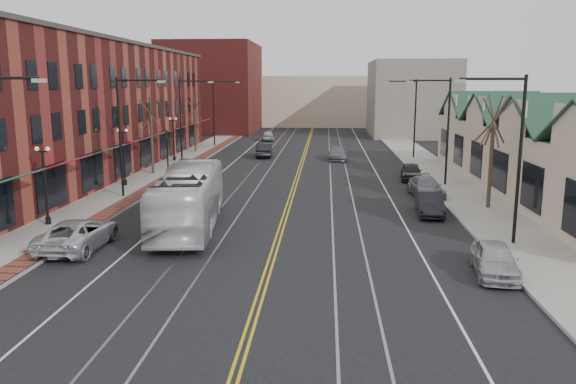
# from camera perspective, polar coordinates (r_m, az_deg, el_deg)

# --- Properties ---
(ground) EXTENTS (160.00, 160.00, 0.00)m
(ground) POSITION_cam_1_polar(r_m,az_deg,el_deg) (22.44, -2.43, -9.22)
(ground) COLOR black
(ground) RESTS_ON ground
(sidewalk_left) EXTENTS (4.00, 120.00, 0.15)m
(sidewalk_left) POSITION_cam_1_polar(r_m,az_deg,el_deg) (44.05, -15.21, 0.57)
(sidewalk_left) COLOR gray
(sidewalk_left) RESTS_ON ground
(sidewalk_right) EXTENTS (4.00, 120.00, 0.15)m
(sidewalk_right) POSITION_cam_1_polar(r_m,az_deg,el_deg) (42.74, 16.85, 0.17)
(sidewalk_right) COLOR gray
(sidewalk_right) RESTS_ON ground
(building_left) EXTENTS (10.00, 50.00, 11.00)m
(building_left) POSITION_cam_1_polar(r_m,az_deg,el_deg) (52.52, -20.32, 7.87)
(building_left) COLOR maroon
(building_left) RESTS_ON ground
(building_right) EXTENTS (8.00, 36.00, 4.60)m
(building_right) POSITION_cam_1_polar(r_m,az_deg,el_deg) (44.15, 24.63, 2.90)
(building_right) COLOR beige
(building_right) RESTS_ON ground
(backdrop_left) EXTENTS (14.00, 18.00, 14.00)m
(backdrop_left) POSITION_cam_1_polar(r_m,az_deg,el_deg) (92.77, -7.66, 10.44)
(backdrop_left) COLOR maroon
(backdrop_left) RESTS_ON ground
(backdrop_mid) EXTENTS (22.00, 14.00, 9.00)m
(backdrop_mid) POSITION_cam_1_polar(r_m,az_deg,el_deg) (106.01, 2.64, 9.23)
(backdrop_mid) COLOR beige
(backdrop_mid) RESTS_ON ground
(backdrop_right) EXTENTS (12.00, 16.00, 11.00)m
(backdrop_right) POSITION_cam_1_polar(r_m,az_deg,el_deg) (86.88, 12.41, 9.26)
(backdrop_right) COLOR slate
(backdrop_right) RESTS_ON ground
(streetlight_l_1) EXTENTS (3.33, 0.25, 8.00)m
(streetlight_l_1) POSITION_cam_1_polar(r_m,az_deg,el_deg) (39.38, -16.14, 6.60)
(streetlight_l_1) COLOR black
(streetlight_l_1) RESTS_ON sidewalk_left
(streetlight_l_2) EXTENTS (3.33, 0.25, 8.00)m
(streetlight_l_2) POSITION_cam_1_polar(r_m,az_deg,el_deg) (54.67, -10.42, 7.96)
(streetlight_l_2) COLOR black
(streetlight_l_2) RESTS_ON sidewalk_left
(streetlight_l_3) EXTENTS (3.33, 0.25, 8.00)m
(streetlight_l_3) POSITION_cam_1_polar(r_m,az_deg,el_deg) (70.27, -7.20, 8.69)
(streetlight_l_3) COLOR black
(streetlight_l_3) RESTS_ON sidewalk_left
(streetlight_r_0) EXTENTS (3.33, 0.25, 8.00)m
(streetlight_r_0) POSITION_cam_1_polar(r_m,az_deg,el_deg) (28.43, 21.73, 4.71)
(streetlight_r_0) COLOR black
(streetlight_r_0) RESTS_ON sidewalk_right
(streetlight_r_1) EXTENTS (3.33, 0.25, 8.00)m
(streetlight_r_1) POSITION_cam_1_polar(r_m,az_deg,el_deg) (43.88, 15.41, 7.04)
(streetlight_r_1) COLOR black
(streetlight_r_1) RESTS_ON sidewalk_right
(streetlight_r_2) EXTENTS (3.33, 0.25, 8.00)m
(streetlight_r_2) POSITION_cam_1_polar(r_m,az_deg,el_deg) (59.63, 12.38, 8.12)
(streetlight_r_2) COLOR black
(streetlight_r_2) RESTS_ON sidewalk_right
(lamppost_l_1) EXTENTS (0.84, 0.28, 4.27)m
(lamppost_l_1) POSITION_cam_1_polar(r_m,az_deg,el_deg) (33.13, -23.42, 0.44)
(lamppost_l_1) COLOR black
(lamppost_l_1) RESTS_ON sidewalk_left
(lamppost_l_2) EXTENTS (0.84, 0.28, 4.27)m
(lamppost_l_2) POSITION_cam_1_polar(r_m,az_deg,el_deg) (44.00, -16.33, 3.31)
(lamppost_l_2) COLOR black
(lamppost_l_2) RESTS_ON sidewalk_left
(lamppost_l_3) EXTENTS (0.84, 0.28, 4.27)m
(lamppost_l_3) POSITION_cam_1_polar(r_m,az_deg,el_deg) (57.25, -11.54, 5.21)
(lamppost_l_3) COLOR black
(lamppost_l_3) RESTS_ON sidewalk_left
(tree_left_near) EXTENTS (1.78, 1.37, 6.48)m
(tree_left_near) POSITION_cam_1_polar(r_m,az_deg,el_deg) (49.41, -13.71, 5.76)
(tree_left_near) COLOR #382B21
(tree_left_near) RESTS_ON sidewalk_left
(tree_left_far) EXTENTS (1.66, 1.28, 6.02)m
(tree_left_far) POSITION_cam_1_polar(r_m,az_deg,el_deg) (64.82, -9.45, 6.89)
(tree_left_far) COLOR #382B21
(tree_left_far) RESTS_ON sidewalk_left
(tree_right_mid) EXTENTS (1.90, 1.46, 6.93)m
(tree_right_mid) POSITION_cam_1_polar(r_m,az_deg,el_deg) (36.59, 20.00, 4.06)
(tree_right_mid) COLOR #382B21
(tree_right_mid) RESTS_ON sidewalk_right
(manhole_mid) EXTENTS (0.60, 0.60, 0.02)m
(manhole_mid) POSITION_cam_1_polar(r_m,az_deg,el_deg) (28.53, -24.79, -5.48)
(manhole_mid) COLOR #592D19
(manhole_mid) RESTS_ON sidewalk_left
(manhole_far) EXTENTS (0.60, 0.60, 0.02)m
(manhole_far) POSITION_cam_1_polar(r_m,az_deg,el_deg) (32.84, -20.66, -3.10)
(manhole_far) COLOR #592D19
(manhole_far) RESTS_ON sidewalk_left
(traffic_signal) EXTENTS (0.18, 0.15, 3.80)m
(traffic_signal) POSITION_cam_1_polar(r_m,az_deg,el_deg) (47.07, -12.16, 4.16)
(traffic_signal) COLOR black
(traffic_signal) RESTS_ON sidewalk_left
(transit_bus) EXTENTS (4.00, 11.94, 3.26)m
(transit_bus) POSITION_cam_1_polar(r_m,az_deg,el_deg) (30.85, -10.00, -0.62)
(transit_bus) COLOR silver
(transit_bus) RESTS_ON ground
(parked_suv) EXTENTS (2.47, 5.31, 1.47)m
(parked_suv) POSITION_cam_1_polar(r_m,az_deg,el_deg) (28.41, -20.54, -4.02)
(parked_suv) COLOR silver
(parked_suv) RESTS_ON ground
(parked_car_a) EXTENTS (2.07, 4.18, 1.37)m
(parked_car_a) POSITION_cam_1_polar(r_m,az_deg,el_deg) (24.53, 20.26, -6.45)
(parked_car_a) COLOR #B1B3B9
(parked_car_a) RESTS_ON ground
(parked_car_b) EXTENTS (1.76, 4.23, 1.36)m
(parked_car_b) POSITION_cam_1_polar(r_m,az_deg,el_deg) (34.54, 14.21, -1.16)
(parked_car_b) COLOR black
(parked_car_b) RESTS_ON ground
(parked_car_c) EXTENTS (2.27, 4.81, 1.36)m
(parked_car_c) POSITION_cam_1_polar(r_m,az_deg,el_deg) (39.95, 13.82, 0.48)
(parked_car_c) COLOR slate
(parked_car_c) RESTS_ON ground
(parked_car_d) EXTENTS (2.01, 4.17, 1.37)m
(parked_car_d) POSITION_cam_1_polar(r_m,az_deg,el_deg) (46.57, 12.41, 2.01)
(parked_car_d) COLOR black
(parked_car_d) RESTS_ON ground
(distant_car_left) EXTENTS (1.84, 4.58, 1.48)m
(distant_car_left) POSITION_cam_1_polar(r_m,az_deg,el_deg) (59.99, -2.43, 4.28)
(distant_car_left) COLOR black
(distant_car_left) RESTS_ON ground
(distant_car_right) EXTENTS (2.02, 4.61, 1.32)m
(distant_car_right) POSITION_cam_1_polar(r_m,az_deg,el_deg) (57.98, 5.06, 3.93)
(distant_car_right) COLOR slate
(distant_car_right) RESTS_ON ground
(distant_car_far) EXTENTS (2.19, 4.27, 1.39)m
(distant_car_far) POSITION_cam_1_polar(r_m,az_deg,el_deg) (77.28, -2.07, 5.75)
(distant_car_far) COLOR #ADAFB5
(distant_car_far) RESTS_ON ground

